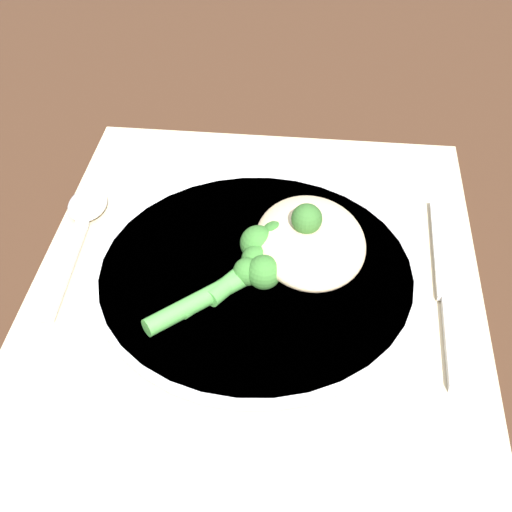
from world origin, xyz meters
TOP-DOWN VIEW (x-y plane):
  - ground_plane at (0.00, 0.00)m, footprint 3.00×3.00m
  - placemat at (0.00, 0.00)m, footprint 0.43×0.36m
  - plate at (0.00, 0.00)m, footprint 0.25×0.25m
  - chicken_fillet at (-0.02, 0.04)m, footprint 0.12×0.10m
  - pesto_dollop_primary at (-0.02, 0.04)m, footprint 0.02×0.02m
  - broccoli_stalk_left at (-0.02, 0.01)m, footprint 0.09×0.07m
  - broccoli_stalk_rear at (-0.00, -0.00)m, footprint 0.09×0.08m
  - broccoli_stalk_front at (0.03, -0.01)m, footprint 0.08×0.10m
  - knife at (-0.01, 0.15)m, footprint 0.21×0.02m
  - spoon at (-0.06, -0.16)m, footprint 0.16×0.04m

SIDE VIEW (x-z plane):
  - ground_plane at x=0.00m, z-range 0.00..0.00m
  - placemat at x=0.00m, z-range 0.00..0.00m
  - knife at x=-0.01m, z-range 0.00..0.01m
  - spoon at x=-0.06m, z-range 0.00..0.02m
  - plate at x=0.00m, z-range 0.01..0.02m
  - broccoli_stalk_front at x=0.03m, z-range 0.02..0.04m
  - broccoli_stalk_left at x=-0.02m, z-range 0.02..0.04m
  - broccoli_stalk_rear at x=0.00m, z-range 0.02..0.04m
  - chicken_fillet at x=-0.02m, z-range 0.02..0.05m
  - pesto_dollop_primary at x=-0.02m, z-range 0.04..0.07m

